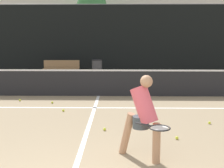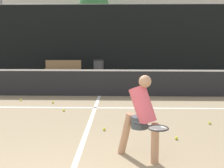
% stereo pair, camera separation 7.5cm
% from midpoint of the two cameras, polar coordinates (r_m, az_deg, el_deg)
% --- Properties ---
extents(court_service_line, '(8.25, 0.10, 0.01)m').
position_cam_midpoint_polar(court_service_line, '(9.33, -2.87, -4.35)').
color(court_service_line, white).
rests_on(court_service_line, ground).
extents(court_center_mark, '(0.10, 6.92, 0.01)m').
position_cam_midpoint_polar(court_center_mark, '(7.76, -3.81, -7.12)').
color(court_center_mark, white).
rests_on(court_center_mark, ground).
extents(net, '(11.09, 0.09, 1.07)m').
position_cam_midpoint_polar(net, '(11.03, -2.14, 0.41)').
color(net, slate).
rests_on(net, ground).
extents(fence_back, '(24.00, 0.06, 3.79)m').
position_cam_midpoint_polar(fence_back, '(17.12, -0.79, 8.09)').
color(fence_back, black).
rests_on(fence_back, ground).
extents(player_practicing, '(0.91, 1.07, 1.49)m').
position_cam_midpoint_polar(player_practicing, '(5.38, 5.87, -5.54)').
color(player_practicing, tan).
rests_on(player_practicing, ground).
extents(tennis_ball_scattered_1, '(0.07, 0.07, 0.07)m').
position_cam_midpoint_polar(tennis_ball_scattered_1, '(10.09, -10.53, -3.30)').
color(tennis_ball_scattered_1, '#D1E033').
rests_on(tennis_ball_scattered_1, ground).
extents(tennis_ball_scattered_2, '(0.07, 0.07, 0.07)m').
position_cam_midpoint_polar(tennis_ball_scattered_2, '(8.01, 17.69, -6.80)').
color(tennis_ball_scattered_2, '#D1E033').
rests_on(tennis_ball_scattered_2, ground).
extents(tennis_ball_scattered_4, '(0.07, 0.07, 0.07)m').
position_cam_midpoint_polar(tennis_ball_scattered_4, '(6.71, 12.01, -9.65)').
color(tennis_ball_scattered_4, '#D1E033').
rests_on(tennis_ball_scattered_4, ground).
extents(tennis_ball_scattered_6, '(0.07, 0.07, 0.07)m').
position_cam_midpoint_polar(tennis_ball_scattered_6, '(8.99, -8.58, -4.77)').
color(tennis_ball_scattered_6, '#D1E033').
rests_on(tennis_ball_scattered_6, ground).
extents(tennis_ball_scattered_7, '(0.07, 0.07, 0.07)m').
position_cam_midpoint_polar(tennis_ball_scattered_7, '(10.70, -16.14, -2.81)').
color(tennis_ball_scattered_7, '#D1E033').
rests_on(tennis_ball_scattered_7, ground).
extents(tennis_ball_scattered_9, '(0.07, 0.07, 0.07)m').
position_cam_midpoint_polar(tennis_ball_scattered_9, '(7.15, -1.13, -8.26)').
color(tennis_ball_scattered_9, '#D1E033').
rests_on(tennis_ball_scattered_9, ground).
extents(courtside_bench, '(1.85, 0.44, 0.86)m').
position_cam_midpoint_polar(courtside_bench, '(16.30, -8.79, 2.96)').
color(courtside_bench, olive).
rests_on(courtside_bench, ground).
extents(trash_bin, '(0.54, 0.54, 0.92)m').
position_cam_midpoint_polar(trash_bin, '(15.86, -2.33, 2.84)').
color(trash_bin, '#3F3F42').
rests_on(trash_bin, ground).
extents(parked_car, '(1.77, 4.65, 1.36)m').
position_cam_midpoint_polar(parked_car, '(20.51, 0.08, 4.56)').
color(parked_car, '#B7B7BC').
rests_on(parked_car, ground).
extents(building_far, '(36.00, 2.40, 5.79)m').
position_cam_midpoint_polar(building_far, '(31.44, 0.34, 10.32)').
color(building_far, beige).
rests_on(building_far, ground).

